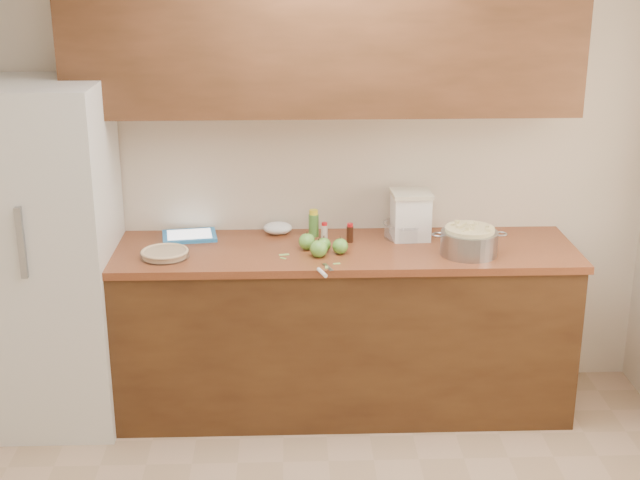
{
  "coord_description": "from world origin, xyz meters",
  "views": [
    {
      "loc": [
        -0.18,
        -2.92,
        2.45
      ],
      "look_at": [
        -0.02,
        1.43,
        0.98
      ],
      "focal_mm": 50.0,
      "sensor_mm": 36.0,
      "label": 1
    }
  ],
  "objects_px": {
    "flour_canister": "(411,214)",
    "tablet": "(189,236)",
    "pie": "(165,253)",
    "colander": "(469,241)"
  },
  "relations": [
    {
      "from": "colander",
      "to": "flour_canister",
      "type": "xyz_separation_m",
      "value": [
        -0.27,
        0.28,
        0.06
      ]
    },
    {
      "from": "flour_canister",
      "to": "tablet",
      "type": "height_order",
      "value": "flour_canister"
    },
    {
      "from": "pie",
      "to": "flour_canister",
      "type": "xyz_separation_m",
      "value": [
        1.28,
        0.27,
        0.11
      ]
    },
    {
      "from": "colander",
      "to": "flour_canister",
      "type": "distance_m",
      "value": 0.39
    },
    {
      "from": "pie",
      "to": "flour_canister",
      "type": "relative_size",
      "value": 0.96
    },
    {
      "from": "colander",
      "to": "flour_canister",
      "type": "height_order",
      "value": "flour_canister"
    },
    {
      "from": "pie",
      "to": "flour_canister",
      "type": "bearing_deg",
      "value": 11.91
    },
    {
      "from": "flour_canister",
      "to": "tablet",
      "type": "distance_m",
      "value": 1.2
    },
    {
      "from": "colander",
      "to": "tablet",
      "type": "xyz_separation_m",
      "value": [
        -1.46,
        0.32,
        -0.06
      ]
    },
    {
      "from": "colander",
      "to": "tablet",
      "type": "distance_m",
      "value": 1.49
    }
  ]
}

